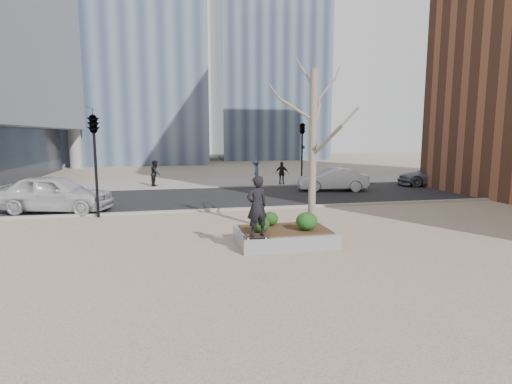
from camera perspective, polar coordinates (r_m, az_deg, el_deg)
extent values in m
plane|color=tan|center=(12.61, -0.30, -7.64)|extent=(120.00, 120.00, 0.00)
cube|color=black|center=(22.28, -5.62, -0.73)|extent=(60.00, 8.00, 0.02)
cube|color=gray|center=(29.19, -7.21, 1.34)|extent=(60.00, 6.00, 0.02)
cube|color=gray|center=(12.79, 4.11, -6.39)|extent=(3.00, 2.00, 0.45)
cube|color=#382314|center=(12.73, 4.13, -5.33)|extent=(2.70, 1.70, 0.04)
ellipsoid|color=black|center=(12.18, 0.59, -4.65)|extent=(0.57, 0.57, 0.49)
ellipsoid|color=#123410|center=(13.09, 2.02, -3.82)|extent=(0.54, 0.54, 0.46)
ellipsoid|color=#1C3E13|center=(12.53, 7.25, -4.16)|extent=(0.67, 0.67, 0.57)
imported|color=black|center=(11.44, 0.12, -2.03)|extent=(0.73, 0.57, 1.77)
imported|color=silver|center=(19.88, -26.76, -0.18)|extent=(5.26, 3.18, 1.67)
imported|color=#A1A4A9|center=(25.08, 10.91, 1.77)|extent=(4.43, 2.31, 1.39)
imported|color=#595A66|center=(29.58, 24.28, 2.19)|extent=(5.31, 3.24, 1.44)
imported|color=black|center=(27.70, -14.15, 2.61)|extent=(0.83, 0.97, 1.72)
imported|color=#394568|center=(28.51, -0.03, 2.96)|extent=(0.77, 1.16, 1.67)
imported|color=black|center=(27.84, 3.72, 2.71)|extent=(0.99, 0.68, 1.57)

